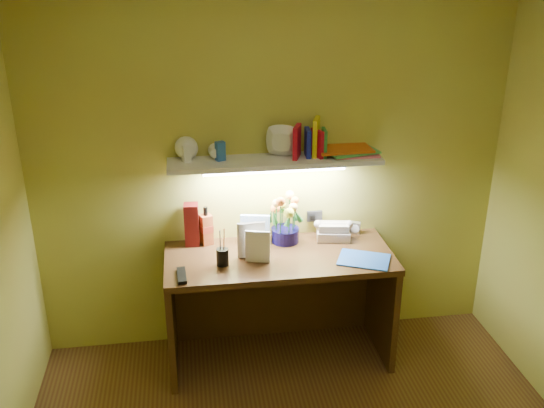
# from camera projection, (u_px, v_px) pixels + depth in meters

# --- Properties ---
(desk) EXTENTS (1.40, 0.60, 0.75)m
(desk) POSITION_uv_depth(u_px,v_px,m) (279.00, 308.00, 3.86)
(desk) COLOR #39240F
(desk) RESTS_ON ground
(flower_bouquet) EXTENTS (0.22, 0.22, 0.32)m
(flower_bouquet) POSITION_uv_depth(u_px,v_px,m) (285.00, 219.00, 3.84)
(flower_bouquet) COLOR #090737
(flower_bouquet) RESTS_ON desk
(telephone) EXTENTS (0.23, 0.19, 0.13)m
(telephone) POSITION_uv_depth(u_px,v_px,m) (333.00, 230.00, 3.92)
(telephone) COLOR beige
(telephone) RESTS_ON desk
(desk_clock) EXTENTS (0.09, 0.07, 0.08)m
(desk_clock) POSITION_uv_depth(u_px,v_px,m) (354.00, 228.00, 4.00)
(desk_clock) COLOR silver
(desk_clock) RESTS_ON desk
(whisky_bottle) EXTENTS (0.09, 0.09, 0.25)m
(whisky_bottle) POSITION_uv_depth(u_px,v_px,m) (206.00, 226.00, 3.82)
(whisky_bottle) COLOR #B64F23
(whisky_bottle) RESTS_ON desk
(whisky_box) EXTENTS (0.09, 0.09, 0.28)m
(whisky_box) POSITION_uv_depth(u_px,v_px,m) (192.00, 225.00, 3.81)
(whisky_box) COLOR #550D0C
(whisky_box) RESTS_ON desk
(pen_cup) EXTENTS (0.09, 0.09, 0.18)m
(pen_cup) POSITION_uv_depth(u_px,v_px,m) (222.00, 251.00, 3.57)
(pen_cup) COLOR black
(pen_cup) RESTS_ON desk
(art_card) EXTENTS (0.19, 0.08, 0.19)m
(art_card) POSITION_uv_depth(u_px,v_px,m) (255.00, 229.00, 3.85)
(art_card) COLOR white
(art_card) RESTS_ON desk
(tv_remote) EXTENTS (0.06, 0.18, 0.02)m
(tv_remote) POSITION_uv_depth(u_px,v_px,m) (182.00, 275.00, 3.46)
(tv_remote) COLOR black
(tv_remote) RESTS_ON desk
(blue_folder) EXTENTS (0.37, 0.33, 0.01)m
(blue_folder) POSITION_uv_depth(u_px,v_px,m) (364.00, 260.00, 3.66)
(blue_folder) COLOR blue
(blue_folder) RESTS_ON desk
(desk_book_a) EXTENTS (0.17, 0.02, 0.23)m
(desk_book_a) POSITION_uv_depth(u_px,v_px,m) (237.00, 241.00, 3.64)
(desk_book_a) COLOR silver
(desk_book_a) RESTS_ON desk
(desk_book_b) EXTENTS (0.15, 0.06, 0.20)m
(desk_book_b) POSITION_uv_depth(u_px,v_px,m) (245.00, 246.00, 3.61)
(desk_book_b) COLOR white
(desk_book_b) RESTS_ON desk
(wall_shelf) EXTENTS (1.30, 0.31, 0.26)m
(wall_shelf) POSITION_uv_depth(u_px,v_px,m) (279.00, 155.00, 3.67)
(wall_shelf) COLOR white
(wall_shelf) RESTS_ON ground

